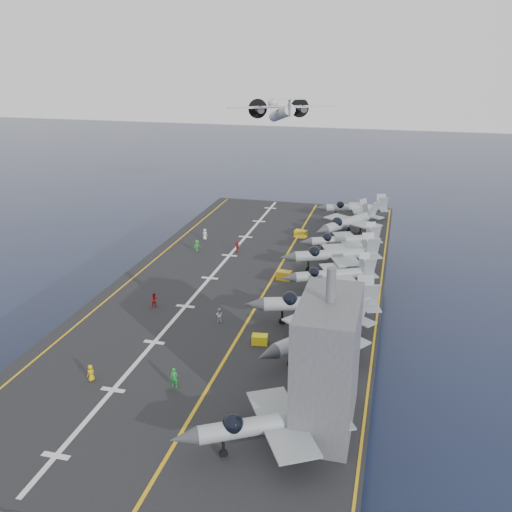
% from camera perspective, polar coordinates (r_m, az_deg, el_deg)
% --- Properties ---
extents(ground, '(500.00, 500.00, 0.00)m').
position_cam_1_polar(ground, '(86.95, -0.66, -8.96)').
color(ground, '#142135').
rests_on(ground, ground).
extents(hull, '(36.00, 90.00, 10.00)m').
position_cam_1_polar(hull, '(84.63, -0.67, -6.00)').
color(hull, '#56595E').
rests_on(hull, ground).
extents(flight_deck, '(38.00, 92.00, 0.40)m').
position_cam_1_polar(flight_deck, '(82.47, -0.68, -2.76)').
color(flight_deck, black).
rests_on(flight_deck, hull).
extents(foul_line, '(0.35, 90.00, 0.02)m').
position_cam_1_polar(foul_line, '(81.73, 1.35, -2.81)').
color(foul_line, gold).
rests_on(foul_line, flight_deck).
extents(landing_centerline, '(0.50, 90.00, 0.02)m').
position_cam_1_polar(landing_centerline, '(84.02, -4.65, -2.22)').
color(landing_centerline, silver).
rests_on(landing_centerline, flight_deck).
extents(deck_edge_port, '(0.25, 90.00, 0.02)m').
position_cam_1_polar(deck_edge_port, '(88.00, -11.45, -1.51)').
color(deck_edge_port, gold).
rests_on(deck_edge_port, flight_deck).
extents(deck_edge_stbd, '(0.25, 90.00, 0.02)m').
position_cam_1_polar(deck_edge_stbd, '(80.02, 12.25, -3.82)').
color(deck_edge_stbd, gold).
rests_on(deck_edge_stbd, flight_deck).
extents(island_superstructure, '(5.00, 10.00, 15.00)m').
position_cam_1_polar(island_superstructure, '(50.00, 7.19, -9.24)').
color(island_superstructure, '#56595E').
rests_on(island_superstructure, flight_deck).
extents(fighter_jet_0, '(18.04, 16.14, 5.22)m').
position_cam_1_polar(fighter_jet_0, '(49.40, 1.62, -16.22)').
color(fighter_jet_0, '#8F979D').
rests_on(fighter_jet_0, flight_deck).
extents(fighter_jet_2, '(17.43, 18.59, 5.37)m').
position_cam_1_polar(fighter_jet_2, '(63.31, 6.35, -7.46)').
color(fighter_jet_2, '#949BA4').
rests_on(fighter_jet_2, flight_deck).
extents(fighter_jet_3, '(18.70, 15.06, 5.65)m').
position_cam_1_polar(fighter_jet_3, '(69.84, 6.36, -4.59)').
color(fighter_jet_3, '#9CA2AC').
rests_on(fighter_jet_3, flight_deck).
extents(fighter_jet_4, '(15.84, 13.72, 4.63)m').
position_cam_1_polar(fighter_jet_4, '(80.03, 7.81, -1.74)').
color(fighter_jet_4, '#9297A0').
rests_on(fighter_jet_4, flight_deck).
extents(fighter_jet_5, '(17.76, 15.07, 5.23)m').
position_cam_1_polar(fighter_jet_5, '(86.84, 7.97, 0.24)').
color(fighter_jet_5, '#8C939C').
rests_on(fighter_jet_5, flight_deck).
extents(fighter_jet_6, '(15.83, 13.47, 4.65)m').
position_cam_1_polar(fighter_jet_6, '(94.56, 8.83, 1.68)').
color(fighter_jet_6, '#9AA2AB').
rests_on(fighter_jet_6, flight_deck).
extents(fighter_jet_7, '(17.41, 19.05, 5.51)m').
position_cam_1_polar(fighter_jet_7, '(103.27, 9.33, 3.49)').
color(fighter_jet_7, gray).
rests_on(fighter_jet_7, flight_deck).
extents(fighter_jet_8, '(15.59, 12.08, 4.83)m').
position_cam_1_polar(fighter_jet_8, '(113.71, 9.96, 4.82)').
color(fighter_jet_8, gray).
rests_on(fighter_jet_8, flight_deck).
extents(tow_cart_a, '(1.93, 1.39, 1.07)m').
position_cam_1_polar(tow_cart_a, '(65.74, 0.38, -8.35)').
color(tow_cart_a, yellow).
rests_on(tow_cart_a, flight_deck).
extents(tow_cart_b, '(2.25, 1.59, 1.27)m').
position_cam_1_polar(tow_cart_b, '(83.21, 2.83, -1.94)').
color(tow_cart_b, gold).
rests_on(tow_cart_b, flight_deck).
extents(tow_cart_c, '(2.32, 1.79, 1.24)m').
position_cam_1_polar(tow_cart_c, '(102.08, 4.49, 2.24)').
color(tow_cart_c, gold).
rests_on(tow_cart_c, flight_deck).
extents(crew_0, '(1.04, 1.26, 1.79)m').
position_cam_1_polar(crew_0, '(61.24, -16.19, -11.16)').
color(crew_0, gold).
rests_on(crew_0, flight_deck).
extents(crew_2, '(1.42, 1.42, 2.01)m').
position_cam_1_polar(crew_2, '(75.48, -10.09, -4.34)').
color(crew_2, '#B21919').
rests_on(crew_2, flight_deck).
extents(crew_3, '(1.29, 1.37, 1.90)m').
position_cam_1_polar(crew_3, '(95.02, -5.91, 1.03)').
color(crew_3, green).
rests_on(crew_3, flight_deck).
extents(crew_4, '(1.35, 1.21, 1.88)m').
position_cam_1_polar(crew_4, '(94.20, -1.90, 0.95)').
color(crew_4, red).
rests_on(crew_4, flight_deck).
extents(crew_5, '(1.27, 0.94, 1.95)m').
position_cam_1_polar(crew_5, '(100.70, -5.14, 2.18)').
color(crew_5, silver).
rests_on(crew_5, flight_deck).
extents(crew_6, '(1.34, 0.98, 2.07)m').
position_cam_1_polar(crew_6, '(58.45, -8.18, -11.96)').
color(crew_6, '#1D8D2F').
rests_on(crew_6, flight_deck).
extents(crew_7, '(1.12, 0.80, 1.78)m').
position_cam_1_polar(crew_7, '(70.72, -3.69, -5.90)').
color(crew_7, silver).
rests_on(crew_7, flight_deck).
extents(transport_plane, '(29.72, 26.00, 5.87)m').
position_cam_1_polar(transport_plane, '(135.94, 2.57, 14.06)').
color(transport_plane, silver).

